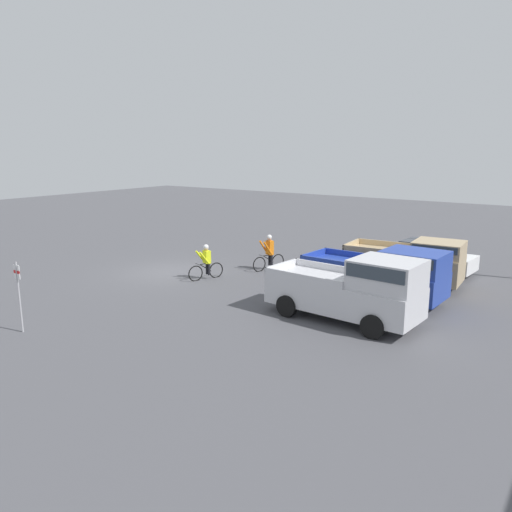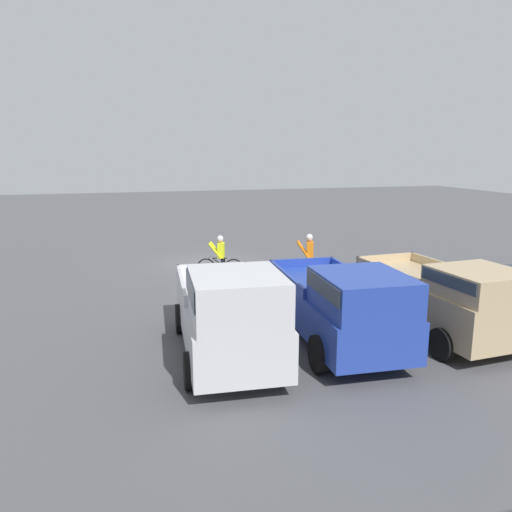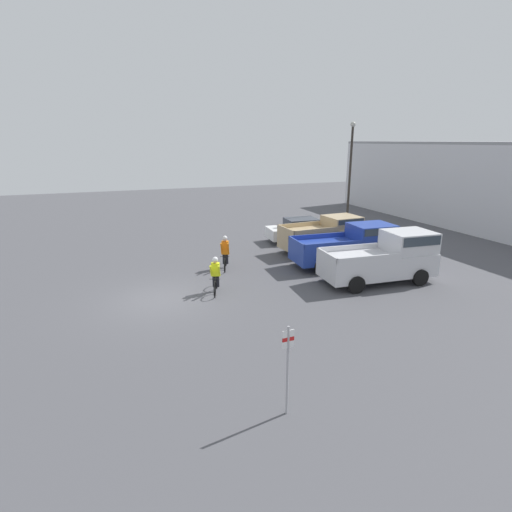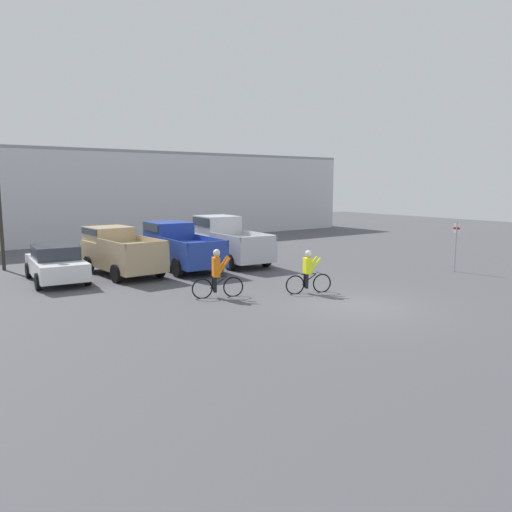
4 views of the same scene
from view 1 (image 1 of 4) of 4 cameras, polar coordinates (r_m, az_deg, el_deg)
The scene contains 8 objects.
ground_plane at distance 24.33m, azimuth -10.05°, elevation -1.79°, with size 80.00×80.00×0.00m, color #4C4C51.
sedan_0 at distance 25.08m, azimuth 18.74°, elevation -0.07°, with size 2.27×4.59×1.51m.
pickup_truck_0 at distance 22.36m, azimuth 17.20°, elevation -0.58°, with size 2.42×4.93×2.05m.
pickup_truck_1 at distance 19.75m, azimuth 14.38°, elevation -1.94°, with size 2.45×5.55×2.14m.
pickup_truck_2 at distance 17.18m, azimuth 11.29°, elevation -3.67°, with size 2.49×5.42×2.34m.
cyclist_0 at distance 22.58m, azimuth -5.72°, elevation -0.66°, with size 1.71×0.68×1.63m.
cyclist_1 at distance 24.18m, azimuth 1.50°, elevation 0.43°, with size 1.78×0.70×1.76m.
fire_lane_sign at distance 17.58m, azimuth -25.50°, elevation -3.54°, with size 0.06×0.30×2.33m.
Camera 1 is at (16.59, 16.82, 5.84)m, focal length 35.00 mm.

